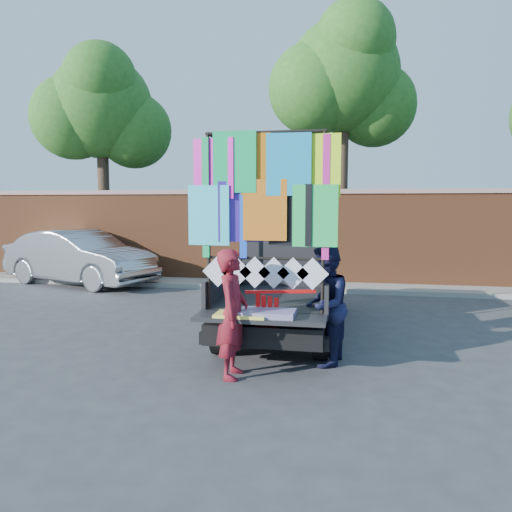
% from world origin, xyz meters
% --- Properties ---
extents(ground, '(90.00, 90.00, 0.00)m').
position_xyz_m(ground, '(0.00, 0.00, 0.00)').
color(ground, '#38383A').
rests_on(ground, ground).
extents(brick_wall, '(30.00, 0.45, 2.61)m').
position_xyz_m(brick_wall, '(0.00, 7.00, 1.33)').
color(brick_wall, brown).
rests_on(brick_wall, ground).
extents(curb, '(30.00, 1.20, 0.12)m').
position_xyz_m(curb, '(0.00, 6.30, 0.06)').
color(curb, gray).
rests_on(curb, ground).
extents(tree_left, '(4.20, 3.30, 7.05)m').
position_xyz_m(tree_left, '(-6.48, 8.12, 5.12)').
color(tree_left, '#38281C').
rests_on(tree_left, ground).
extents(tree_mid, '(4.20, 3.30, 7.73)m').
position_xyz_m(tree_mid, '(1.02, 8.12, 5.70)').
color(tree_mid, '#38281C').
rests_on(tree_mid, ground).
extents(pickup_truck, '(2.01, 5.04, 3.17)m').
position_xyz_m(pickup_truck, '(0.19, 2.33, 0.80)').
color(pickup_truck, black).
rests_on(pickup_truck, ground).
extents(sedan, '(4.82, 2.94, 1.50)m').
position_xyz_m(sedan, '(-6.04, 5.83, 0.75)').
color(sedan, '#A3A5AA').
rests_on(sedan, ground).
extents(woman, '(0.42, 0.62, 1.66)m').
position_xyz_m(woman, '(-0.15, -0.58, 0.83)').
color(woman, maroon).
rests_on(woman, ground).
extents(man, '(0.73, 0.89, 1.67)m').
position_xyz_m(man, '(0.99, 0.14, 0.83)').
color(man, '#151736').
rests_on(man, ground).
extents(streamer_bundle, '(0.92, 0.28, 0.65)m').
position_xyz_m(streamer_bundle, '(0.32, -0.23, 0.88)').
color(streamer_bundle, '#FF0F0D').
rests_on(streamer_bundle, ground).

